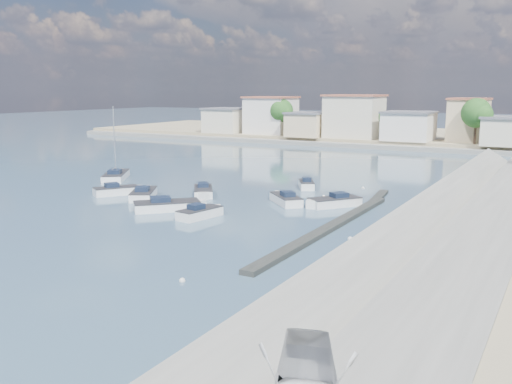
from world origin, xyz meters
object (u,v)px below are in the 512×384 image
(motorboat_c, at_px, (285,199))
(motorboat_h, at_px, (170,206))
(motorboat_b, at_px, (202,213))
(motorboat_e, at_px, (119,191))
(motorboat_d, at_px, (332,202))
(motorboat_g, at_px, (203,192))
(motorboat_a, at_px, (144,194))
(motorboat_f, at_px, (306,185))
(sailboat, at_px, (116,176))

(motorboat_c, xyz_separation_m, motorboat_h, (-7.71, -7.89, -0.00))
(motorboat_h, bearing_deg, motorboat_c, 45.66)
(motorboat_b, xyz_separation_m, motorboat_e, (-13.69, 4.68, 0.00))
(motorboat_d, bearing_deg, motorboat_h, -144.66)
(motorboat_b, distance_m, motorboat_g, 10.00)
(motorboat_a, xyz_separation_m, motorboat_f, (11.98, 13.25, -0.00))
(motorboat_d, bearing_deg, motorboat_e, -166.78)
(motorboat_e, bearing_deg, motorboat_h, -20.60)
(motorboat_a, relative_size, motorboat_d, 1.10)
(motorboat_c, xyz_separation_m, motorboat_g, (-9.05, -0.68, 0.00))
(motorboat_e, relative_size, sailboat, 0.53)
(motorboat_g, xyz_separation_m, sailboat, (-15.69, 4.15, 0.03))
(motorboat_c, height_order, sailboat, sailboat)
(motorboat_e, distance_m, sailboat, 10.85)
(sailboat, bearing_deg, motorboat_d, -5.27)
(motorboat_g, bearing_deg, motorboat_b, -56.35)
(motorboat_a, height_order, motorboat_e, same)
(motorboat_b, height_order, motorboat_g, same)
(motorboat_f, distance_m, motorboat_h, 17.75)
(motorboat_g, relative_size, motorboat_h, 0.85)
(motorboat_b, distance_m, sailboat, 24.63)
(motorboat_e, height_order, sailboat, sailboat)
(motorboat_c, bearing_deg, motorboat_h, -134.34)
(sailboat, bearing_deg, motorboat_h, -33.71)
(motorboat_b, xyz_separation_m, sailboat, (-21.23, 12.48, 0.03))
(motorboat_a, relative_size, sailboat, 0.62)
(motorboat_f, relative_size, motorboat_g, 0.80)
(motorboat_g, bearing_deg, motorboat_f, 52.49)
(motorboat_d, distance_m, motorboat_g, 13.64)
(motorboat_c, height_order, motorboat_f, same)
(motorboat_a, relative_size, motorboat_g, 1.14)
(motorboat_b, xyz_separation_m, motorboat_d, (8.02, 9.78, -0.00))
(motorboat_a, bearing_deg, motorboat_c, 17.83)
(motorboat_h, bearing_deg, motorboat_f, 70.40)
(motorboat_c, distance_m, motorboat_h, 11.03)
(sailboat, bearing_deg, motorboat_f, 13.12)
(motorboat_a, height_order, sailboat, sailboat)
(motorboat_d, bearing_deg, motorboat_f, 127.89)
(motorboat_f, xyz_separation_m, motorboat_h, (-5.96, -16.72, 0.00))
(motorboat_d, xyz_separation_m, motorboat_f, (-6.27, 8.05, 0.00))
(motorboat_d, bearing_deg, motorboat_a, -164.12)
(motorboat_b, relative_size, sailboat, 0.53)
(motorboat_f, bearing_deg, motorboat_e, -139.57)
(motorboat_a, relative_size, motorboat_c, 1.21)
(motorboat_d, relative_size, sailboat, 0.57)
(motorboat_a, bearing_deg, motorboat_d, 15.88)
(motorboat_h, bearing_deg, motorboat_g, 100.53)
(motorboat_h, relative_size, sailboat, 0.64)
(motorboat_h, height_order, sailboat, sailboat)
(motorboat_e, xyz_separation_m, motorboat_h, (9.49, -3.57, 0.00))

